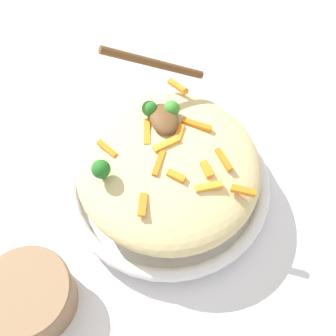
{
  "coord_description": "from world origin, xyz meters",
  "views": [
    {
      "loc": [
        -0.3,
        0.08,
        0.57
      ],
      "look_at": [
        0.0,
        0.0,
        0.07
      ],
      "focal_mm": 43.24,
      "sensor_mm": 36.0,
      "label": 1
    }
  ],
  "objects": [
    {
      "name": "ground_plane",
      "position": [
        0.0,
        0.0,
        0.0
      ],
      "size": [
        2.4,
        2.4,
        0.0
      ],
      "primitive_type": "plane",
      "color": "silver"
    },
    {
      "name": "serving_bowl",
      "position": [
        0.0,
        0.0,
        0.02
      ],
      "size": [
        0.31,
        0.31,
        0.04
      ],
      "color": "silver",
      "rests_on": "ground_plane"
    },
    {
      "name": "pasta_mound",
      "position": [
        0.0,
        0.0,
        0.08
      ],
      "size": [
        0.28,
        0.27,
        0.08
      ],
      "primitive_type": "ellipsoid",
      "color": "#DBC689",
      "rests_on": "serving_bowl"
    },
    {
      "name": "carrot_piece_0",
      "position": [
        0.01,
        0.0,
        0.12
      ],
      "size": [
        0.02,
        0.04,
        0.01
      ],
      "primitive_type": "cube",
      "rotation": [
        0.0,
        0.0,
        4.98
      ],
      "color": "orange",
      "rests_on": "pasta_mound"
    },
    {
      "name": "carrot_piece_1",
      "position": [
        0.03,
        -0.05,
        0.12
      ],
      "size": [
        0.03,
        0.04,
        0.01
      ],
      "primitive_type": "cube",
      "rotation": [
        0.0,
        0.0,
        4.08
      ],
      "color": "orange",
      "rests_on": "pasta_mound"
    },
    {
      "name": "carrot_piece_2",
      "position": [
        -0.04,
        0.0,
        0.12
      ],
      "size": [
        0.02,
        0.02,
        0.01
      ],
      "primitive_type": "cube",
      "rotation": [
        0.0,
        0.0,
        0.82
      ],
      "color": "orange",
      "rests_on": "pasta_mound"
    },
    {
      "name": "carrot_piece_3",
      "position": [
        -0.03,
        -0.07,
        0.11
      ],
      "size": [
        0.04,
        0.02,
        0.01
      ],
      "primitive_type": "cube",
      "rotation": [
        0.0,
        0.0,
        0.2
      ],
      "color": "orange",
      "rests_on": "pasta_mound"
    },
    {
      "name": "carrot_piece_4",
      "position": [
        -0.02,
        0.02,
        0.12
      ],
      "size": [
        0.04,
        0.03,
        0.01
      ],
      "primitive_type": "cube",
      "rotation": [
        0.0,
        0.0,
        2.62
      ],
      "color": "orange",
      "rests_on": "pasta_mound"
    },
    {
      "name": "carrot_piece_5",
      "position": [
        -0.07,
        -0.04,
        0.11
      ],
      "size": [
        0.01,
        0.04,
        0.01
      ],
      "primitive_type": "cube",
      "rotation": [
        0.0,
        0.0,
        4.69
      ],
      "color": "orange",
      "rests_on": "pasta_mound"
    },
    {
      "name": "carrot_piece_6",
      "position": [
        0.02,
        -0.02,
        0.12
      ],
      "size": [
        0.03,
        0.02,
        0.01
      ],
      "primitive_type": "cube",
      "rotation": [
        0.0,
        0.0,
        5.8
      ],
      "color": "orange",
      "rests_on": "pasta_mound"
    },
    {
      "name": "carrot_piece_7",
      "position": [
        -0.07,
        0.05,
        0.11
      ],
      "size": [
        0.03,
        0.02,
        0.01
      ],
      "primitive_type": "cube",
      "rotation": [
        0.0,
        0.0,
        5.97
      ],
      "color": "orange",
      "rests_on": "pasta_mound"
    },
    {
      "name": "carrot_piece_8",
      "position": [
        -0.04,
        -0.04,
        0.12
      ],
      "size": [
        0.03,
        0.01,
        0.01
      ],
      "primitive_type": "cube",
      "rotation": [
        0.0,
        0.0,
        3.25
      ],
      "color": "orange",
      "rests_on": "pasta_mound"
    },
    {
      "name": "carrot_piece_9",
      "position": [
        0.11,
        -0.04,
        0.11
      ],
      "size": [
        0.04,
        0.03,
        0.01
      ],
      "primitive_type": "cube",
      "rotation": [
        0.0,
        0.0,
        3.72
      ],
      "color": "orange",
      "rests_on": "pasta_mound"
    },
    {
      "name": "carrot_piece_10",
      "position": [
        0.04,
        0.02,
        0.12
      ],
      "size": [
        0.04,
        0.02,
        0.01
      ],
      "primitive_type": "cube",
      "rotation": [
        0.0,
        0.0,
        6.07
      ],
      "color": "orange",
      "rests_on": "pasta_mound"
    },
    {
      "name": "carrot_piece_11",
      "position": [
        -0.08,
        -0.08,
        0.11
      ],
      "size": [
        0.02,
        0.03,
        0.01
      ],
      "primitive_type": "cube",
      "rotation": [
        0.0,
        0.0,
        4.2
      ],
      "color": "orange",
      "rests_on": "pasta_mound"
    },
    {
      "name": "carrot_piece_12",
      "position": [
        0.03,
        0.08,
        0.11
      ],
      "size": [
        0.03,
        0.03,
        0.01
      ],
      "primitive_type": "cube",
      "rotation": [
        0.0,
        0.0,
        0.56
      ],
      "color": "orange",
      "rests_on": "pasta_mound"
    },
    {
      "name": "broccoli_floret_0",
      "position": [
        0.07,
        0.01,
        0.13
      ],
      "size": [
        0.02,
        0.02,
        0.03
      ],
      "color": "#296820",
      "rests_on": "pasta_mound"
    },
    {
      "name": "broccoli_floret_1",
      "position": [
        -0.01,
        0.09,
        0.13
      ],
      "size": [
        0.03,
        0.03,
        0.03
      ],
      "color": "#205B1C",
      "rests_on": "pasta_mound"
    },
    {
      "name": "broccoli_floret_2",
      "position": [
        0.06,
        -0.02,
        0.13
      ],
      "size": [
        0.02,
        0.02,
        0.03
      ],
      "color": "#377928",
      "rests_on": "pasta_mound"
    },
    {
      "name": "serving_spoon",
      "position": [
        0.07,
        -0.01,
        0.14
      ],
      "size": [
        0.11,
        0.15,
        0.09
      ],
      "color": "brown",
      "rests_on": "pasta_mound"
    },
    {
      "name": "companion_bowl",
      "position": [
        -0.12,
        0.22,
        0.03
      ],
      "size": [
        0.12,
        0.12,
        0.06
      ],
      "color": "#8C6B4C",
      "rests_on": "ground_plane"
    }
  ]
}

